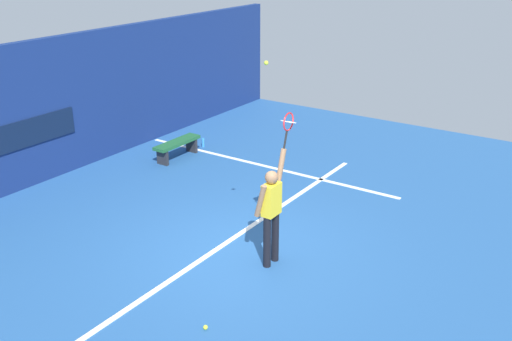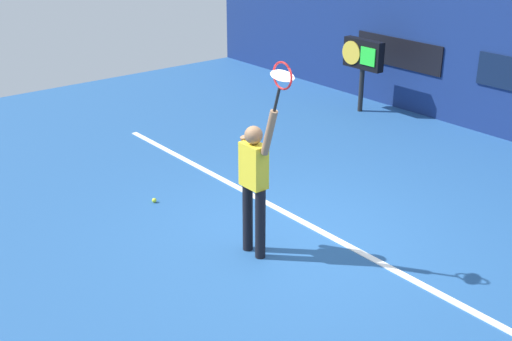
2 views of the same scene
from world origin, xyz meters
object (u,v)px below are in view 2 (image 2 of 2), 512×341
(tennis_player, at_px, (254,180))
(scoreboard_clock, at_px, (363,57))
(spare_ball, at_px, (154,200))
(tennis_racket, at_px, (282,79))

(tennis_player, relative_size, scoreboard_clock, 1.31)
(spare_ball, bearing_deg, tennis_player, 6.26)
(tennis_player, bearing_deg, spare_ball, -173.74)
(scoreboard_clock, relative_size, spare_ball, 22.15)
(tennis_player, height_order, tennis_racket, tennis_racket)
(spare_ball, bearing_deg, tennis_racket, 5.00)
(scoreboard_clock, height_order, spare_ball, scoreboard_clock)
(tennis_racket, bearing_deg, scoreboard_clock, 124.30)
(tennis_racket, bearing_deg, spare_ball, -175.00)
(tennis_player, bearing_deg, scoreboard_clock, 120.72)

